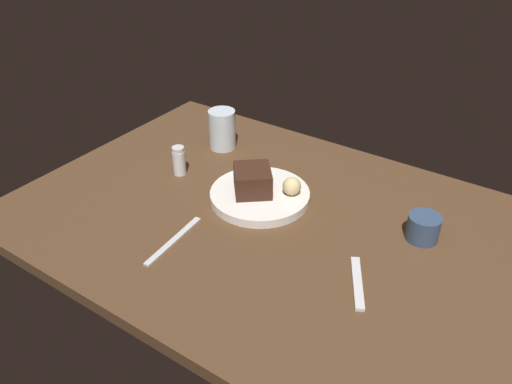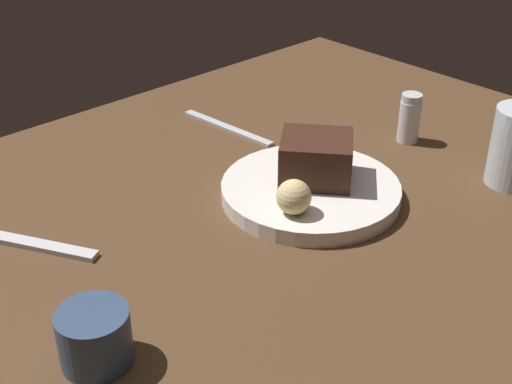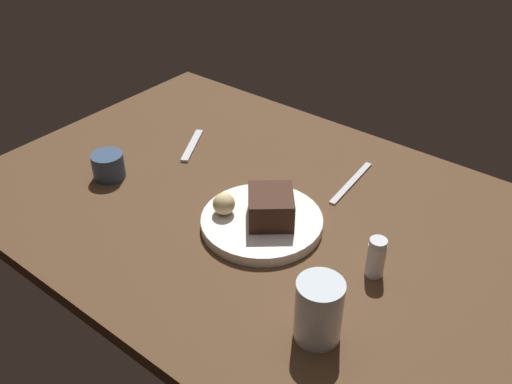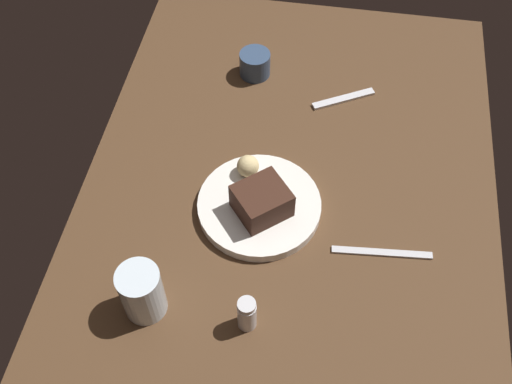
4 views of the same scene
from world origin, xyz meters
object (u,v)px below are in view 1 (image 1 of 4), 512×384
dessert_spoon (357,283)px  butter_knife (174,240)px  chocolate_cake_slice (253,180)px  salt_shaker (179,161)px  water_glass (222,129)px  dessert_plate (260,195)px  bread_roll (292,186)px  coffee_cup (423,228)px

dessert_spoon → butter_knife: bearing=-104.1°
chocolate_cake_slice → salt_shaker: size_ratio=1.21×
water_glass → dessert_plate: bearing=145.4°
dessert_plate → water_glass: water_glass is taller
dessert_spoon → butter_knife: dessert_spoon is taller
chocolate_cake_slice → water_glass: size_ratio=0.85×
chocolate_cake_slice → butter_knife: 24.80cm
chocolate_cake_slice → dessert_spoon: bearing=158.6°
bread_roll → butter_knife: bread_roll is taller
salt_shaker → butter_knife: 29.35cm
coffee_cup → butter_knife: size_ratio=0.38×
butter_knife → salt_shaker: bearing=-146.5°
water_glass → butter_knife: water_glass is taller
bread_roll → salt_shaker: (31.35, 5.18, -0.54)cm
water_glass → coffee_cup: water_glass is taller
salt_shaker → coffee_cup: (-62.70, -8.92, -0.95)cm
chocolate_cake_slice → butter_knife: size_ratio=0.51×
water_glass → bread_roll: bearing=157.0°
water_glass → chocolate_cake_slice: bearing=142.4°
salt_shaker → dessert_spoon: bearing=167.7°
bread_roll → salt_shaker: bearing=9.4°
bread_roll → chocolate_cake_slice: bearing=25.8°
salt_shaker → dessert_spoon: 58.78cm
dessert_plate → bread_roll: 8.44cm
coffee_cup → dessert_spoon: coffee_cup is taller
dessert_plate → water_glass: 29.62cm
bread_roll → water_glass: size_ratio=0.40×
dessert_plate → water_glass: (24.11, -16.60, 4.54)cm
chocolate_cake_slice → bread_roll: size_ratio=2.13×
chocolate_cake_slice → butter_knife: (4.66, 23.84, -5.00)cm
dessert_plate → dessert_spoon: dessert_plate is taller
dessert_spoon → dessert_plate: bearing=-142.3°
dessert_spoon → coffee_cup: bearing=137.0°
bread_roll → dessert_spoon: bread_roll is taller
chocolate_cake_slice → dessert_spoon: 37.44cm
coffee_cup → butter_knife: (44.61, 31.73, -2.70)cm
salt_shaker → butter_knife: bearing=128.4°
salt_shaker → coffee_cup: salt_shaker is taller
dessert_plate → chocolate_cake_slice: (1.65, 0.72, 4.15)cm
bread_roll → dessert_spoon: size_ratio=0.30×
water_glass → butter_knife: (-17.80, 41.16, -5.39)cm
salt_shaker → coffee_cup: bearing=-171.9°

